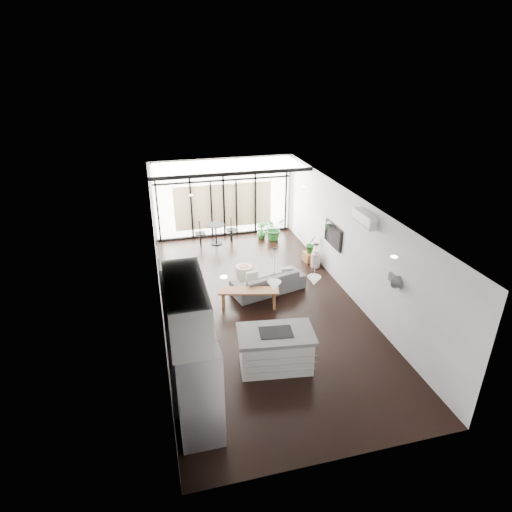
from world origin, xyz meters
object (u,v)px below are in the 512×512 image
island (275,350)px  milk_can (316,259)px  console_bench (249,298)px  pouf (244,272)px  tv (333,235)px  sofa (268,278)px  fridge (199,389)px

island → milk_can: (2.56, 4.19, -0.15)m
milk_can → console_bench: bearing=-145.4°
pouf → tv: bearing=-10.8°
island → pouf: size_ratio=3.25×
pouf → sofa: bearing=-61.5°
console_bench → tv: tv is taller
tv → pouf: bearing=169.2°
sofa → milk_can: bearing=-163.7°
fridge → console_bench: bearing=65.1°
island → console_bench: island is taller
island → milk_can: 4.91m
fridge → sofa: fridge is taller
island → pouf: island is taller
sofa → console_bench: 0.99m
console_bench → fridge: bearing=-101.5°
console_bench → tv: 3.15m
pouf → tv: tv is taller
island → sofa: island is taller
milk_can → fridge: bearing=-127.9°
console_bench → milk_can: (2.55, 1.76, 0.03)m
console_bench → pouf: bearing=95.1°
sofa → console_bench: (-0.71, -0.67, -0.15)m
island → fridge: (-1.74, -1.32, 0.50)m
console_bench → pouf: console_bench is taller
pouf → console_bench: bearing=-98.3°
pouf → milk_can: 2.33m
sofa → milk_can: 2.13m
sofa → pouf: (-0.49, 0.90, -0.20)m
milk_can → sofa: bearing=-149.4°
fridge → milk_can: 7.02m
console_bench → milk_can: size_ratio=2.78×
island → sofa: size_ratio=0.77×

